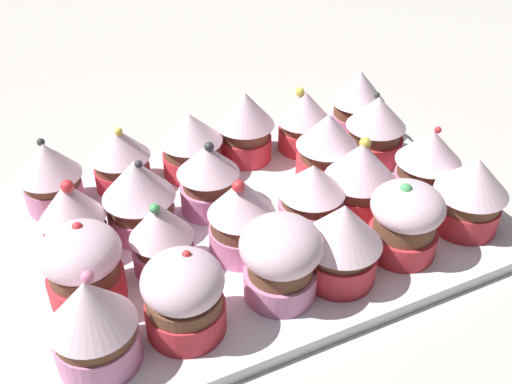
{
  "coord_description": "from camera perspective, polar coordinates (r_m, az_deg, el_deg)",
  "views": [
    {
      "loc": [
        -19.51,
        -40.62,
        36.81
      ],
      "look_at": [
        0.0,
        0.0,
        4.2
      ],
      "focal_mm": 42.34,
      "sensor_mm": 36.0,
      "label": 1
    }
  ],
  "objects": [
    {
      "name": "cupcake_12",
      "position": [
        0.54,
        -16.93,
        -2.25
      ],
      "size": [
        5.63,
        5.63,
        7.65
      ],
      "color": "#D1333D",
      "rests_on": "baking_tray"
    },
    {
      "name": "cupcake_20",
      "position": [
        0.64,
        -1.02,
        6.45
      ],
      "size": [
        6.27,
        6.27,
        7.8
      ],
      "color": "#D1333D",
      "rests_on": "baking_tray"
    },
    {
      "name": "cupcake_18",
      "position": [
        0.61,
        -12.71,
        3.24
      ],
      "size": [
        5.98,
        5.98,
        6.94
      ],
      "color": "#D1333D",
      "rests_on": "baking_tray"
    },
    {
      "name": "cupcake_15",
      "position": [
        0.61,
        6.69,
        4.29
      ],
      "size": [
        6.2,
        6.2,
        7.5
      ],
      "color": "#D1333D",
      "rests_on": "baking_tray"
    },
    {
      "name": "cupcake_2",
      "position": [
        0.47,
        2.34,
        -6.26
      ],
      "size": [
        6.56,
        6.56,
        7.26
      ],
      "color": "pink",
      "rests_on": "baking_tray"
    },
    {
      "name": "cupcake_4",
      "position": [
        0.53,
        13.93,
        -2.54
      ],
      "size": [
        6.29,
        6.29,
        7.19
      ],
      "color": "#D1333D",
      "rests_on": "baking_tray"
    },
    {
      "name": "cupcake_11",
      "position": [
        0.61,
        15.92,
        2.71
      ],
      "size": [
        6.33,
        6.33,
        7.51
      ],
      "color": "pink",
      "rests_on": "baking_tray"
    },
    {
      "name": "ground_plane",
      "position": [
        0.59,
        0.0,
        -4.48
      ],
      "size": [
        180.0,
        180.0,
        3.0
      ],
      "primitive_type": "cube",
      "color": "beige"
    },
    {
      "name": "cupcake_5",
      "position": [
        0.57,
        19.63,
        0.02
      ],
      "size": [
        6.59,
        6.59,
        7.43
      ],
      "color": "#D1333D",
      "rests_on": "baking_tray"
    },
    {
      "name": "cupcake_9",
      "position": [
        0.55,
        5.26,
        -0.37
      ],
      "size": [
        6.09,
        6.09,
        6.59
      ],
      "color": "pink",
      "rests_on": "baking_tray"
    },
    {
      "name": "cupcake_7",
      "position": [
        0.5,
        -8.89,
        -4.19
      ],
      "size": [
        5.37,
        5.37,
        7.13
      ],
      "color": "pink",
      "rests_on": "baking_tray"
    },
    {
      "name": "cupcake_6",
      "position": [
        0.49,
        -16.05,
        -6.6
      ],
      "size": [
        6.39,
        6.39,
        7.16
      ],
      "color": "#D1333D",
      "rests_on": "baking_tray"
    },
    {
      "name": "cupcake_0",
      "position": [
        0.44,
        -15.17,
        -11.79
      ],
      "size": [
        6.23,
        6.23,
        8.07
      ],
      "color": "pink",
      "rests_on": "baking_tray"
    },
    {
      "name": "cupcake_14",
      "position": [
        0.57,
        -4.51,
        1.44
      ],
      "size": [
        5.9,
        5.9,
        7.46
      ],
      "color": "pink",
      "rests_on": "baking_tray"
    },
    {
      "name": "cupcake_17",
      "position": [
        0.6,
        -18.88,
        1.57
      ],
      "size": [
        5.98,
        5.98,
        7.31
      ],
      "color": "pink",
      "rests_on": "baking_tray"
    },
    {
      "name": "cupcake_13",
      "position": [
        0.55,
        -11.01,
        -0.29
      ],
      "size": [
        6.54,
        6.54,
        7.85
      ],
      "color": "pink",
      "rests_on": "baking_tray"
    },
    {
      "name": "cupcake_19",
      "position": [
        0.62,
        -6.16,
        4.63
      ],
      "size": [
        6.5,
        6.5,
        6.9
      ],
      "color": "#D1333D",
      "rests_on": "baking_tray"
    },
    {
      "name": "cupcake_3",
      "position": [
        0.49,
        8.09,
        -4.58
      ],
      "size": [
        6.64,
        6.64,
        7.48
      ],
      "color": "#D1333D",
      "rests_on": "baking_tray"
    },
    {
      "name": "cupcake_22",
      "position": [
        0.69,
        9.61,
        8.38
      ],
      "size": [
        6.01,
        6.01,
        7.85
      ],
      "color": "pink",
      "rests_on": "baking_tray"
    },
    {
      "name": "baking_tray",
      "position": [
        0.58,
        0.0,
        -2.89
      ],
      "size": [
        44.08,
        30.8,
        1.2
      ],
      "color": "silver",
      "rests_on": "ground_plane"
    },
    {
      "name": "cupcake_16",
      "position": [
        0.65,
        11.21,
        5.95
      ],
      "size": [
        6.29,
        6.29,
        7.62
      ],
      "color": "#D1333D",
      "rests_on": "baking_tray"
    },
    {
      "name": "cupcake_10",
      "position": [
        0.57,
        9.76,
        1.59
      ],
      "size": [
        6.63,
        6.63,
        7.7
      ],
      "color": "#D1333D",
      "rests_on": "baking_tray"
    },
    {
      "name": "cupcake_21",
      "position": [
        0.66,
        4.55,
        6.88
      ],
      "size": [
        5.94,
        5.94,
        7.28
      ],
      "color": "#D1333D",
      "rests_on": "baking_tray"
    },
    {
      "name": "cupcake_1",
      "position": [
        0.45,
        -6.83,
        -9.65
      ],
      "size": [
        6.13,
        6.13,
        7.24
      ],
      "color": "#D1333D",
      "rests_on": "baking_tray"
    },
    {
      "name": "cupcake_8",
      "position": [
        0.51,
        -1.35,
        -2.32
      ],
      "size": [
        5.87,
        5.87,
        7.95
      ],
      "color": "pink",
      "rests_on": "baking_tray"
    }
  ]
}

